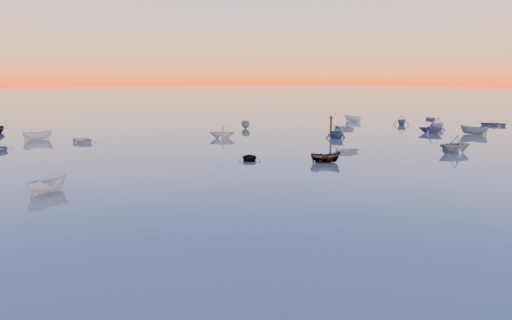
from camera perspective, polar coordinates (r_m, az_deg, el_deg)
ground at (r=116.05m, az=-16.40°, el=4.75°), size 600.00×600.00×0.00m
moored_fleet at (r=70.88m, az=-8.58°, el=2.17°), size 124.00×58.00×1.20m
boat_near_center at (r=42.37m, az=-22.70°, el=-3.46°), size 3.19×3.87×1.25m
boat_near_right at (r=74.23m, az=9.17°, el=2.49°), size 4.08×2.06×1.39m
channel_marker at (r=77.09m, az=8.57°, el=3.73°), size 0.92×0.92×3.25m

